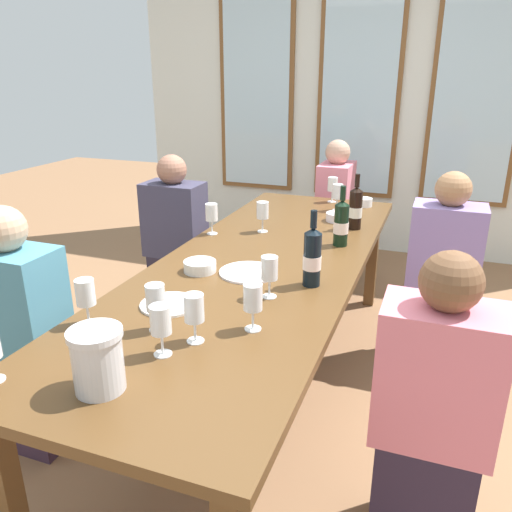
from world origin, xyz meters
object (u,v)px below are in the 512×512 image
at_px(wine_bottle_2, 312,257).
at_px(seated_person_3, 442,275).
at_px(tasting_bowl_2, 364,202).
at_px(wine_glass_7, 253,298).
at_px(seated_person_2, 176,243).
at_px(wine_bottle_1, 355,208).
at_px(wine_glass_8, 269,269).
at_px(dining_table, 261,273).
at_px(white_plate_0, 169,304).
at_px(wine_glass_3, 155,299).
at_px(wine_glass_2, 212,214).
at_px(white_plate_1, 248,272).
at_px(wine_glass_10, 194,309).
at_px(seated_person_0, 22,338).
at_px(tasting_bowl_0, 337,217).
at_px(wine_glass_1, 263,212).
at_px(metal_pitcher, 98,360).
at_px(wine_bottle_0, 341,223).
at_px(wine_glass_6, 85,293).
at_px(seated_person_1, 432,418).
at_px(wine_glass_4, 333,185).
at_px(tasting_bowl_1, 200,266).
at_px(seated_person_4, 334,214).
at_px(wine_glass_0, 338,193).

bearing_deg(wine_bottle_2, seated_person_3, 58.49).
height_order(tasting_bowl_2, seated_person_3, seated_person_3).
distance_m(wine_glass_7, seated_person_2, 1.71).
relative_size(wine_bottle_2, wine_glass_7, 1.90).
height_order(wine_bottle_1, wine_glass_8, wine_bottle_1).
height_order(dining_table, white_plate_0, white_plate_0).
xyz_separation_m(wine_bottle_1, wine_glass_3, (-0.44, -1.47, -0.00)).
distance_m(wine_bottle_2, seated_person_3, 1.08).
distance_m(wine_glass_2, wine_glass_7, 1.14).
xyz_separation_m(white_plate_1, wine_glass_3, (-0.11, -0.61, 0.12)).
bearing_deg(wine_glass_3, wine_glass_10, -8.91).
xyz_separation_m(white_plate_1, wine_glass_2, (-0.40, 0.48, 0.11)).
bearing_deg(seated_person_0, white_plate_1, 32.89).
distance_m(tasting_bowl_0, seated_person_3, 0.69).
bearing_deg(wine_glass_3, seated_person_3, 57.01).
bearing_deg(wine_bottle_1, wine_glass_1, -153.15).
xyz_separation_m(metal_pitcher, wine_glass_1, (-0.07, 1.59, 0.02)).
distance_m(wine_bottle_0, wine_glass_3, 1.22).
bearing_deg(wine_bottle_1, wine_glass_2, -152.52).
bearing_deg(wine_bottle_0, wine_glass_8, -100.60).
distance_m(metal_pitcher, wine_glass_8, 0.81).
xyz_separation_m(tasting_bowl_0, wine_glass_6, (-0.57, -1.64, 0.10)).
distance_m(tasting_bowl_2, wine_glass_3, 2.06).
height_order(wine_glass_1, seated_person_3, seated_person_3).
height_order(dining_table, seated_person_1, seated_person_1).
bearing_deg(seated_person_3, wine_glass_4, 142.25).
relative_size(wine_bottle_0, seated_person_1, 0.28).
bearing_deg(metal_pitcher, white_plate_0, 99.30).
xyz_separation_m(wine_glass_1, seated_person_3, (0.99, 0.23, -0.33)).
bearing_deg(wine_glass_10, tasting_bowl_2, 83.24).
distance_m(tasting_bowl_1, seated_person_4, 1.98).
distance_m(metal_pitcher, tasting_bowl_1, 0.93).
bearing_deg(wine_glass_7, wine_glass_4, 94.08).
height_order(wine_glass_0, wine_glass_1, same).
bearing_deg(seated_person_3, wine_glass_8, -122.27).
relative_size(wine_bottle_1, seated_person_3, 0.29).
bearing_deg(tasting_bowl_0, wine_glass_0, 102.47).
bearing_deg(tasting_bowl_1, white_plate_1, 14.53).
distance_m(tasting_bowl_0, tasting_bowl_1, 1.12).
bearing_deg(wine_glass_6, wine_bottle_0, 60.41).
distance_m(wine_bottle_0, wine_bottle_2, 0.56).
xyz_separation_m(wine_bottle_1, seated_person_0, (-1.16, -1.40, -0.34)).
relative_size(wine_glass_4, seated_person_4, 0.16).
xyz_separation_m(wine_bottle_0, seated_person_1, (0.53, -1.02, -0.33)).
xyz_separation_m(dining_table, wine_glass_10, (0.05, -0.81, 0.18)).
xyz_separation_m(white_plate_1, metal_pitcher, (-0.08, -0.98, 0.09)).
height_order(wine_glass_4, wine_glass_8, same).
bearing_deg(wine_glass_7, dining_table, 107.29).
relative_size(wine_glass_1, wine_glass_4, 1.00).
bearing_deg(tasting_bowl_2, tasting_bowl_1, -109.33).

